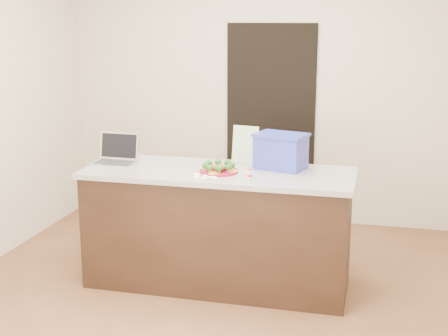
% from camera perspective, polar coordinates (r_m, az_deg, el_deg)
% --- Properties ---
extents(ground, '(4.00, 4.00, 0.00)m').
position_cam_1_polar(ground, '(4.82, -1.29, -11.61)').
color(ground, brown).
rests_on(ground, ground).
extents(room_shell, '(4.00, 4.00, 4.00)m').
position_cam_1_polar(room_shell, '(4.38, -1.40, 7.94)').
color(room_shell, white).
rests_on(room_shell, ground).
extents(doorway, '(0.90, 0.02, 2.00)m').
position_cam_1_polar(doorway, '(6.36, 4.26, 4.05)').
color(doorway, black).
rests_on(doorway, ground).
extents(island, '(2.06, 0.76, 0.92)m').
position_cam_1_polar(island, '(4.87, -0.53, -5.46)').
color(island, black).
rests_on(island, ground).
extents(plate, '(0.29, 0.29, 0.02)m').
position_cam_1_polar(plate, '(4.67, -0.49, -0.27)').
color(plate, maroon).
rests_on(plate, island).
extents(meatballs, '(0.12, 0.12, 0.04)m').
position_cam_1_polar(meatballs, '(4.66, -0.47, 0.05)').
color(meatballs, brown).
rests_on(meatballs, plate).
extents(broccoli, '(0.24, 0.24, 0.04)m').
position_cam_1_polar(broccoli, '(4.66, -0.49, 0.28)').
color(broccoli, '#194612').
rests_on(broccoli, plate).
extents(pepper_rings, '(0.29, 0.29, 0.01)m').
position_cam_1_polar(pepper_rings, '(4.67, -0.49, -0.15)').
color(pepper_rings, yellow).
rests_on(pepper_rings, plate).
extents(napkin, '(0.21, 0.21, 0.01)m').
position_cam_1_polar(napkin, '(4.56, -1.76, -0.71)').
color(napkin, silver).
rests_on(napkin, island).
extents(fork, '(0.03, 0.15, 0.00)m').
position_cam_1_polar(fork, '(4.58, -1.97, -0.60)').
color(fork, '#AAA9AE').
rests_on(fork, napkin).
extents(knife, '(0.09, 0.20, 0.01)m').
position_cam_1_polar(knife, '(4.54, -1.46, -0.70)').
color(knife, silver).
rests_on(knife, napkin).
extents(yogurt_bottle, '(0.03, 0.03, 0.07)m').
position_cam_1_polar(yogurt_bottle, '(4.49, 2.35, -0.61)').
color(yogurt_bottle, beige).
rests_on(yogurt_bottle, island).
extents(laptop, '(0.34, 0.27, 0.24)m').
position_cam_1_polar(laptop, '(5.05, -9.80, 1.21)').
color(laptop, silver).
rests_on(laptop, island).
extents(leaflet, '(0.22, 0.08, 0.30)m').
position_cam_1_polar(leaflet, '(4.92, 1.95, 2.11)').
color(leaflet, white).
rests_on(leaflet, island).
extents(blue_box, '(0.44, 0.36, 0.27)m').
position_cam_1_polar(blue_box, '(4.78, 5.22, 1.55)').
color(blue_box, '#303AAE').
rests_on(blue_box, island).
extents(chair, '(0.37, 0.37, 0.83)m').
position_cam_1_polar(chair, '(5.50, 0.54, -3.09)').
color(chair, '#382210').
rests_on(chair, ground).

